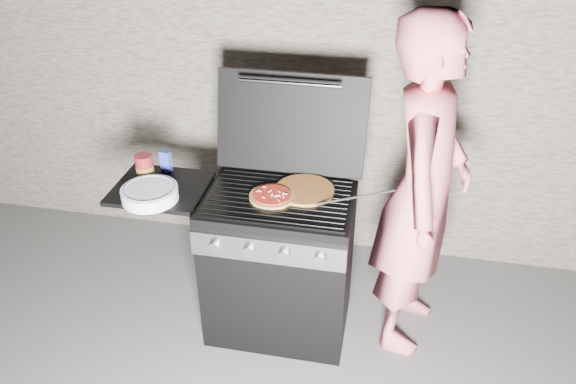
% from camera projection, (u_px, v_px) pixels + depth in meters
% --- Properties ---
extents(ground, '(50.00, 50.00, 0.00)m').
position_uv_depth(ground, '(280.00, 322.00, 3.46)').
color(ground, '#4F4F4F').
extents(stone_wall, '(8.00, 0.35, 1.80)m').
position_uv_depth(stone_wall, '(310.00, 119.00, 3.86)').
color(stone_wall, gray).
rests_on(stone_wall, ground).
extents(gas_grill, '(1.34, 0.79, 0.91)m').
position_uv_depth(gas_grill, '(237.00, 259.00, 3.26)').
color(gas_grill, black).
rests_on(gas_grill, ground).
extents(pizza_topped, '(0.26, 0.26, 0.03)m').
position_uv_depth(pizza_topped, '(272.00, 196.00, 2.97)').
color(pizza_topped, '#AC8732').
rests_on(pizza_topped, gas_grill).
extents(pizza_plain, '(0.42, 0.42, 0.02)m').
position_uv_depth(pizza_plain, '(305.00, 190.00, 3.03)').
color(pizza_plain, orange).
rests_on(pizza_plain, gas_grill).
extents(sauce_jar, '(0.10, 0.10, 0.15)m').
position_uv_depth(sauce_jar, '(145.00, 167.00, 3.12)').
color(sauce_jar, maroon).
rests_on(sauce_jar, gas_grill).
extents(blue_carton, '(0.06, 0.04, 0.13)m').
position_uv_depth(blue_carton, '(166.00, 162.00, 3.20)').
color(blue_carton, '#2B34AC').
rests_on(blue_carton, gas_grill).
extents(plate_stack, '(0.31, 0.31, 0.07)m').
position_uv_depth(plate_stack, '(150.00, 194.00, 2.96)').
color(plate_stack, white).
rests_on(plate_stack, gas_grill).
extents(person, '(0.57, 0.76, 1.91)m').
position_uv_depth(person, '(423.00, 193.00, 2.94)').
color(person, '#E26978').
rests_on(person, ground).
extents(tongs, '(0.43, 0.12, 0.09)m').
position_uv_depth(tongs, '(353.00, 198.00, 2.89)').
color(tongs, black).
rests_on(tongs, gas_grill).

